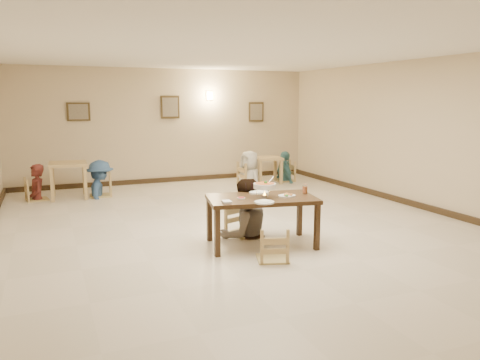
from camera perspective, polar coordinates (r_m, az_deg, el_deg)
name	(u,v)px	position (r m, az deg, el deg)	size (l,w,h in m)	color
floor	(238,227)	(8.15, -0.20, -5.80)	(10.00, 10.00, 0.00)	beige
ceiling	(238,49)	(7.90, -0.21, 15.68)	(10.00, 10.00, 0.00)	white
wall_back	(166,126)	(12.64, -8.95, 6.50)	(10.00, 10.00, 0.00)	beige
wall_right	(422,134)	(10.11, 21.35, 5.19)	(10.00, 10.00, 0.00)	beige
baseboard_back	(168,180)	(12.77, -8.75, 0.03)	(8.00, 0.06, 0.12)	#312314
baseboard_right	(417,205)	(10.28, 20.73, -2.83)	(0.06, 10.00, 0.12)	#312314
picture_a	(78,112)	(12.24, -19.10, 7.87)	(0.55, 0.04, 0.45)	#3C2E18
picture_b	(170,107)	(12.60, -8.52, 8.78)	(0.50, 0.04, 0.60)	#3C2E18
picture_c	(256,112)	(13.44, 1.99, 8.29)	(0.45, 0.04, 0.55)	#3C2E18
wall_sconce	(209,96)	(12.92, -3.75, 10.22)	(0.16, 0.05, 0.22)	#FFD88C
main_table	(262,202)	(7.02, 2.65, -2.72)	(1.74, 1.18, 0.75)	#3C2816
chair_far	(243,205)	(7.64, 0.39, -3.03)	(0.47, 0.47, 0.99)	tan
chair_near	(273,228)	(6.44, 4.03, -5.88)	(0.42, 0.42, 0.90)	tan
main_diner	(244,179)	(7.50, 0.54, 0.15)	(0.91, 0.71, 1.87)	gray
curry_warmer	(265,186)	(6.94, 3.03, -0.73)	(0.37, 0.33, 0.30)	silver
rice_plate_far	(259,192)	(7.28, 2.35, -1.50)	(0.32, 0.32, 0.07)	white
rice_plate_near	(264,202)	(6.60, 2.99, -2.69)	(0.28, 0.28, 0.06)	white
fried_plate	(287,195)	(7.04, 5.72, -1.88)	(0.28, 0.28, 0.06)	white
chili_dish	(241,198)	(6.86, 0.15, -2.22)	(0.12, 0.12, 0.02)	white
napkin_cutlery	(227,202)	(6.60, -1.62, -2.67)	(0.17, 0.25, 0.03)	white
drink_glass	(305,189)	(7.30, 7.92, -1.12)	(0.08, 0.08, 0.15)	white
bg_table_left	(68,169)	(11.14, -20.23, 1.30)	(0.84, 0.84, 0.81)	tan
bg_table_right	(268,162)	(12.47, 3.43, 2.19)	(0.80, 0.80, 0.69)	tan
bg_chair_ll	(36,179)	(11.20, -23.61, 0.12)	(0.44, 0.44, 0.95)	tan
bg_chair_lr	(100,174)	(11.16, -16.73, 0.73)	(0.49, 0.49, 1.04)	tan
bg_chair_rl	(250,164)	(12.22, 1.17, 2.02)	(0.51, 0.51, 1.10)	tan
bg_chair_rr	(285,162)	(12.77, 5.50, 2.17)	(0.49, 0.49, 1.03)	tan
bg_diner_a	(35,164)	(11.16, -23.73, 1.77)	(0.58, 0.38, 1.59)	maroon
bg_diner_b	(99,160)	(11.11, -16.81, 2.33)	(1.08, 0.62, 1.67)	#3A6198
bg_diner_c	(250,151)	(12.18, 1.18, 3.57)	(0.86, 0.56, 1.76)	silver
bg_diner_d	(285,151)	(12.74, 5.52, 3.52)	(0.96, 0.40, 1.63)	teal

